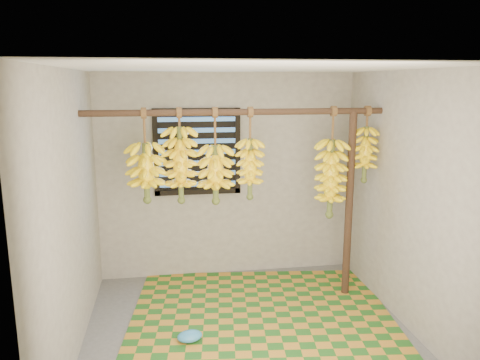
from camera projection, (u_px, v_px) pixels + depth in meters
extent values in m
cube|color=#555555|center=(249.00, 336.00, 4.31)|extent=(3.00, 3.00, 0.01)
cube|color=silver|center=(251.00, 67.00, 3.82)|extent=(3.00, 3.00, 0.01)
cube|color=gray|center=(227.00, 176.00, 5.52)|extent=(3.00, 0.01, 2.40)
cube|color=gray|center=(70.00, 217.00, 3.83)|extent=(0.01, 3.00, 2.40)
cube|color=gray|center=(411.00, 203.00, 4.30)|extent=(0.01, 3.00, 2.40)
cube|color=black|center=(197.00, 152.00, 5.38)|extent=(1.00, 0.04, 1.00)
cylinder|color=#432B1D|center=(238.00, 112.00, 4.58)|extent=(3.00, 0.06, 0.06)
cylinder|color=#432B1D|center=(349.00, 206.00, 4.97)|extent=(0.08, 0.08, 2.00)
cube|color=#205B1A|center=(261.00, 313.00, 4.72)|extent=(2.80, 2.35, 0.01)
ellipsoid|color=#3283BC|center=(190.00, 336.00, 4.18)|extent=(0.26, 0.21, 0.09)
cylinder|color=brown|center=(144.00, 128.00, 4.47)|extent=(0.02, 0.02, 0.35)
cylinder|color=#4C5923|center=(146.00, 171.00, 4.55)|extent=(0.06, 0.06, 0.54)
cylinder|color=brown|center=(179.00, 120.00, 4.50)|extent=(0.02, 0.02, 0.20)
cylinder|color=#4C5923|center=(180.00, 163.00, 4.59)|extent=(0.05, 0.05, 0.71)
cylinder|color=brown|center=(215.00, 129.00, 4.58)|extent=(0.02, 0.02, 0.38)
cylinder|color=#4C5923|center=(216.00, 173.00, 4.67)|extent=(0.06, 0.06, 0.55)
cylinder|color=brown|center=(250.00, 125.00, 4.63)|extent=(0.02, 0.02, 0.32)
cylinder|color=#4C5923|center=(250.00, 167.00, 4.71)|extent=(0.05, 0.05, 0.58)
cylinder|color=brown|center=(333.00, 126.00, 4.76)|extent=(0.02, 0.02, 0.35)
cylinder|color=#4C5923|center=(331.00, 177.00, 4.87)|extent=(0.06, 0.06, 0.78)
cylinder|color=brown|center=(367.00, 119.00, 4.80)|extent=(0.02, 0.02, 0.22)
cylinder|color=#4C5923|center=(365.00, 153.00, 4.88)|extent=(0.05, 0.05, 0.55)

